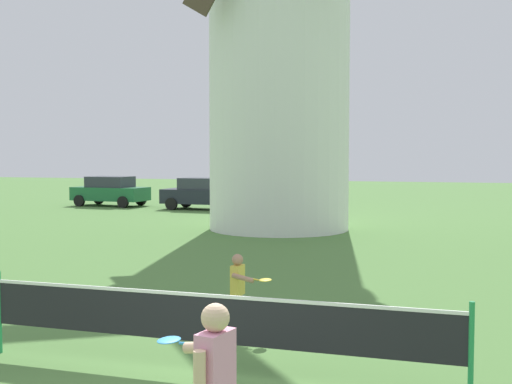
# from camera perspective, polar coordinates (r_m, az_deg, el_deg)

# --- Properties ---
(windmill) EXTENTS (7.39, 5.73, 14.45)m
(windmill) POSITION_cam_1_polar(r_m,az_deg,el_deg) (22.70, 2.16, 15.48)
(windmill) COLOR white
(windmill) RESTS_ON ground_plane
(tennis_net) EXTENTS (6.01, 0.06, 1.10)m
(tennis_net) POSITION_cam_1_polar(r_m,az_deg,el_deg) (7.53, -4.48, -11.60)
(tennis_net) COLOR #238E4C
(tennis_net) RESTS_ON ground_plane
(player_far) EXTENTS (0.68, 0.53, 1.15)m
(player_far) POSITION_cam_1_polar(r_m,az_deg,el_deg) (9.46, -1.58, -8.72)
(player_far) COLOR #9E937F
(player_far) RESTS_ON ground_plane
(parked_car_green) EXTENTS (4.06, 2.13, 1.56)m
(parked_car_green) POSITION_cam_1_polar(r_m,az_deg,el_deg) (33.48, -13.31, 0.12)
(parked_car_green) COLOR #1E6638
(parked_car_green) RESTS_ON ground_plane
(parked_car_black) EXTENTS (4.19, 1.99, 1.56)m
(parked_car_black) POSITION_cam_1_polar(r_m,az_deg,el_deg) (30.54, -4.76, -0.10)
(parked_car_black) COLOR #1E232D
(parked_car_black) RESTS_ON ground_plane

